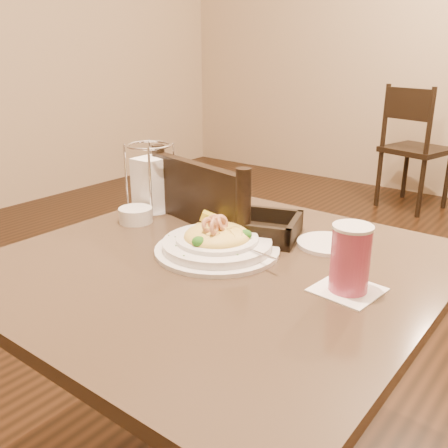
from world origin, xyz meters
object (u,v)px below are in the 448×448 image
Objects in this scene: bread_basket at (258,229)px; main_table at (219,352)px; side_plate at (328,244)px; butter_ramekin at (136,215)px; dining_chair_near at (234,293)px; pasta_bowl at (217,241)px; napkin_caddy at (151,183)px; drink_glass at (350,259)px; dining_chair_far at (414,144)px.

main_table is at bearing -84.95° from bread_basket.
side_plate is 1.63× the size of butter_ramekin.
main_table is 0.33m from dining_chair_near.
pasta_bowl is 0.36m from napkin_caddy.
napkin_caddy is at bearing -176.40° from bread_basket.
napkin_caddy is at bearing 156.79° from main_table.
drink_glass is at bearing -54.05° from side_plate.
drink_glass is at bearing 119.38° from dining_chair_far.
dining_chair_far is at bearing 100.19° from bread_basket.
napkin_caddy reaches higher than drink_glass.
pasta_bowl is 2.36× the size of drink_glass.
dining_chair_far is 2.95× the size of pasta_bowl.
pasta_bowl is at bearing -5.54° from butter_ramekin.
butter_ramekin is (0.03, -0.09, -0.06)m from napkin_caddy.
bread_basket is 0.17m from side_plate.
dining_chair_far is 6.97× the size of drink_glass.
drink_glass is 0.57× the size of bread_basket.
side_plate is at bearing 46.47° from pasta_bowl.
drink_glass is 0.24m from side_plate.
dining_chair_far is at bearing 93.71° from butter_ramekin.
dining_chair_near reaches higher than bread_basket.
main_table is 0.97× the size of dining_chair_far.
dining_chair_near reaches higher than butter_ramekin.
dining_chair_far reaches higher than butter_ramekin.
side_plate is at bearing 16.64° from bread_basket.
butter_ramekin is at bearing -161.42° from side_plate.
dining_chair_far is 4.77× the size of napkin_caddy.
butter_ramekin is at bearing -160.42° from bread_basket.
main_table is 0.97× the size of dining_chair_near.
dining_chair_near is 6.40× the size of side_plate.
side_plate reaches higher than main_table.
napkin_caddy is (-0.20, -0.12, 0.33)m from dining_chair_near.
dining_chair_near is 0.32m from bread_basket.
main_table is at bearing -48.11° from pasta_bowl.
drink_glass is at bearing -2.22° from butter_ramekin.
drink_glass is at bearing 164.58° from dining_chair_near.
side_plate is at bearing 7.90° from napkin_caddy.
bread_basket is (-0.02, 0.18, 0.26)m from main_table.
drink_glass is at bearing 0.95° from pasta_bowl.
dining_chair_far is 6.40× the size of side_plate.
dining_chair_far reaches higher than main_table.
dining_chair_near reaches higher than side_plate.
dining_chair_far is 3.02m from pasta_bowl.
drink_glass is 0.66m from napkin_caddy.
pasta_bowl is 3.53× the size of butter_ramekin.
bread_basket is 1.20× the size of napkin_caddy.
napkin_caddy is (0.16, -2.85, 0.33)m from dining_chair_far.
butter_ramekin is at bearing 64.44° from dining_chair_near.
bread_basket is 2.61× the size of butter_ramekin.
pasta_bowl is at bearing 131.89° from main_table.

